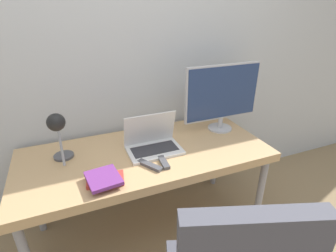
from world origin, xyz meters
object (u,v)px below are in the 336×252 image
object	(u,v)px
laptop	(153,143)
desk_lamp	(58,130)
monitor	(223,95)
book_stack	(104,179)

from	to	relation	value
laptop	desk_lamp	world-z (taller)	desk_lamp
monitor	desk_lamp	size ratio (longest dim) A/B	1.74
monitor	desk_lamp	world-z (taller)	monitor
desk_lamp	book_stack	world-z (taller)	desk_lamp
laptop	monitor	distance (m)	0.66
monitor	book_stack	xyz separation A→B (m)	(-0.98, -0.35, -0.26)
desk_lamp	book_stack	size ratio (longest dim) A/B	1.61
desk_lamp	book_stack	bearing A→B (deg)	-53.11
laptop	book_stack	xyz separation A→B (m)	(-0.37, -0.24, -0.03)
monitor	book_stack	distance (m)	1.07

